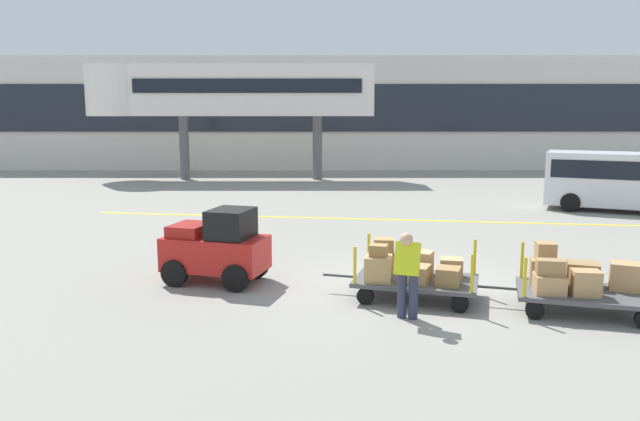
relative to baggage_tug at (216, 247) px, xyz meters
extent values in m
plane|color=gray|center=(4.03, -0.37, -0.75)|extent=(120.00, 120.00, 0.00)
cube|color=yellow|center=(3.98, 7.51, -0.75)|extent=(19.22, 2.89, 0.01)
cube|color=beige|center=(4.03, 25.63, 2.66)|extent=(57.65, 2.40, 6.82)
cube|color=#1E232D|center=(4.03, 24.38, 3.00)|extent=(54.77, 0.12, 2.80)
cube|color=silver|center=(-1.48, 19.63, 3.86)|extent=(12.73, 2.20, 2.60)
cylinder|color=silver|center=(-8.45, 19.63, 3.86)|extent=(3.00, 3.00, 2.60)
cube|color=black|center=(-1.48, 18.49, 4.06)|extent=(11.46, 0.08, 0.70)
cylinder|color=#59595B|center=(-4.98, 19.63, 0.90)|extent=(0.50, 0.50, 3.32)
cylinder|color=#59595B|center=(2.02, 19.63, 0.90)|extent=(0.50, 0.50, 3.32)
cube|color=red|center=(-0.03, 0.01, -0.12)|extent=(2.32, 1.64, 0.70)
cube|color=black|center=(0.32, -0.09, 0.53)|extent=(1.04, 1.17, 0.60)
cube|color=#A51B16|center=(-0.59, 0.17, 0.35)|extent=(0.93, 1.09, 0.24)
cylinder|color=black|center=(-0.54, 0.70, -0.47)|extent=(0.59, 0.33, 0.56)
cylinder|color=black|center=(-0.83, -0.30, -0.47)|extent=(0.59, 0.33, 0.56)
cylinder|color=black|center=(0.77, 0.32, -0.47)|extent=(0.59, 0.33, 0.56)
cylinder|color=black|center=(0.48, -0.68, -0.47)|extent=(0.59, 0.33, 0.56)
cube|color=#4C4C4F|center=(4.00, -1.15, -0.39)|extent=(2.60, 1.98, 0.08)
cylinder|color=gold|center=(3.17, -0.24, 0.00)|extent=(0.06, 0.06, 0.70)
cylinder|color=gold|center=(2.81, -1.48, 0.00)|extent=(0.06, 0.06, 0.70)
cylinder|color=gold|center=(5.20, -0.82, 0.00)|extent=(0.06, 0.06, 0.70)
cylinder|color=gold|center=(4.84, -2.06, 0.00)|extent=(0.06, 0.06, 0.70)
cylinder|color=black|center=(3.34, -0.34, -0.59)|extent=(0.34, 0.18, 0.32)
cylinder|color=black|center=(3.01, -1.48, -0.59)|extent=(0.34, 0.18, 0.32)
cylinder|color=black|center=(5.00, -0.82, -0.59)|extent=(0.34, 0.18, 0.32)
cylinder|color=black|center=(4.67, -1.96, -0.59)|extent=(0.34, 0.18, 0.32)
cylinder|color=#333333|center=(2.56, -0.74, -0.41)|extent=(0.69, 0.24, 0.05)
cube|color=#9E7A4C|center=(3.42, -0.68, -0.16)|extent=(0.58, 0.60, 0.38)
cube|color=tan|center=(3.26, -1.31, -0.11)|extent=(0.57, 0.58, 0.48)
cube|color=tan|center=(4.11, -0.88, -0.12)|extent=(0.60, 0.56, 0.47)
cube|color=#9E7A4C|center=(3.93, -1.43, -0.18)|extent=(0.68, 0.65, 0.34)
cube|color=tan|center=(4.70, -1.04, -0.17)|extent=(0.49, 0.46, 0.37)
cube|color=olive|center=(4.53, -1.59, -0.19)|extent=(0.54, 0.56, 0.33)
cube|color=olive|center=(3.42, -0.68, 0.18)|extent=(0.40, 0.38, 0.31)
cube|color=olive|center=(3.26, -1.31, 0.24)|extent=(0.38, 0.35, 0.22)
cube|color=#4C4C4F|center=(6.89, -1.98, -0.39)|extent=(2.60, 1.98, 0.08)
cylinder|color=gold|center=(6.05, -1.07, 0.00)|extent=(0.06, 0.06, 0.70)
cylinder|color=gold|center=(5.69, -2.31, 0.00)|extent=(0.06, 0.06, 0.70)
cylinder|color=black|center=(6.22, -1.17, -0.59)|extent=(0.34, 0.18, 0.32)
cylinder|color=black|center=(5.89, -2.31, -0.59)|extent=(0.34, 0.18, 0.32)
cylinder|color=black|center=(7.88, -1.65, -0.59)|extent=(0.34, 0.18, 0.32)
cylinder|color=#333333|center=(5.45, -1.57, -0.41)|extent=(0.69, 0.24, 0.05)
cube|color=#9E7A4C|center=(6.33, -1.48, -0.12)|extent=(0.58, 0.52, 0.46)
cube|color=tan|center=(6.20, -2.09, -0.19)|extent=(0.58, 0.56, 0.33)
cube|color=#9E7A4C|center=(6.98, -1.63, -0.13)|extent=(0.67, 0.63, 0.44)
cube|color=tan|center=(6.78, -2.23, -0.13)|extent=(0.52, 0.42, 0.45)
cube|color=tan|center=(7.62, -1.89, -0.10)|extent=(0.61, 0.58, 0.50)
cube|color=#A87F4C|center=(6.33, -1.48, 0.27)|extent=(0.37, 0.37, 0.32)
cube|color=#9E7A4C|center=(6.20, -2.09, 0.12)|extent=(0.52, 0.35, 0.28)
cylinder|color=#2D334C|center=(3.59, -2.22, -0.34)|extent=(0.16, 0.16, 0.82)
cylinder|color=#2D334C|center=(3.78, -2.29, -0.34)|extent=(0.16, 0.16, 0.82)
cube|color=#D1E51E|center=(3.65, -2.35, 0.33)|extent=(0.52, 0.53, 0.61)
sphere|color=tan|center=(3.61, -2.46, 0.70)|extent=(0.22, 0.22, 0.22)
cube|color=silver|center=(12.86, 9.30, 0.39)|extent=(5.16, 3.70, 1.90)
cube|color=black|center=(12.86, 9.30, 0.79)|extent=(4.82, 3.58, 0.64)
cylinder|color=black|center=(11.15, 9.12, -0.41)|extent=(0.72, 0.50, 0.68)
camera|label=1|loc=(2.16, -12.45, 2.83)|focal=34.17mm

